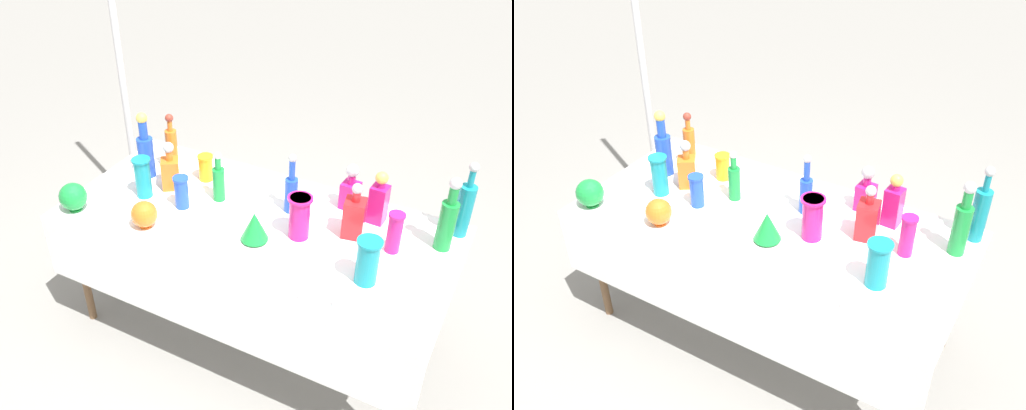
% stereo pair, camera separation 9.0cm
% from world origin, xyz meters
% --- Properties ---
extents(ground_plane, '(40.00, 40.00, 0.00)m').
position_xyz_m(ground_plane, '(0.00, 0.00, 0.00)').
color(ground_plane, gray).
extents(display_table, '(1.98, 0.96, 0.76)m').
position_xyz_m(display_table, '(0.00, -0.04, 0.70)').
color(display_table, white).
rests_on(display_table, ground).
extents(tall_bottle_0, '(0.08, 0.08, 0.38)m').
position_xyz_m(tall_bottle_0, '(0.87, 0.23, 0.92)').
color(tall_bottle_0, '#198C38').
rests_on(tall_bottle_0, display_table).
extents(tall_bottle_1, '(0.07, 0.07, 0.33)m').
position_xyz_m(tall_bottle_1, '(0.11, 0.17, 0.88)').
color(tall_bottle_1, blue).
rests_on(tall_bottle_1, display_table).
extents(tall_bottle_2, '(0.09, 0.09, 0.38)m').
position_xyz_m(tall_bottle_2, '(-0.75, 0.11, 0.92)').
color(tall_bottle_2, blue).
rests_on(tall_bottle_2, display_table).
extents(tall_bottle_3, '(0.06, 0.06, 0.28)m').
position_xyz_m(tall_bottle_3, '(-0.27, 0.09, 0.87)').
color(tall_bottle_3, '#198C38').
rests_on(tall_bottle_3, display_table).
extents(tall_bottle_4, '(0.08, 0.08, 0.40)m').
position_xyz_m(tall_bottle_4, '(0.92, 0.38, 0.92)').
color(tall_bottle_4, teal).
rests_on(tall_bottle_4, display_table).
extents(tall_bottle_5, '(0.06, 0.06, 0.36)m').
position_xyz_m(tall_bottle_5, '(-0.65, 0.21, 0.91)').
color(tall_bottle_5, orange).
rests_on(tall_bottle_5, display_table).
extents(square_decanter_0, '(0.09, 0.09, 0.28)m').
position_xyz_m(square_decanter_0, '(0.53, 0.29, 0.89)').
color(square_decanter_0, '#C61972').
rests_on(square_decanter_0, display_table).
extents(square_decanter_1, '(0.12, 0.12, 0.29)m').
position_xyz_m(square_decanter_1, '(0.46, 0.12, 0.87)').
color(square_decanter_1, red).
rests_on(square_decanter_1, display_table).
extents(square_decanter_2, '(0.13, 0.13, 0.28)m').
position_xyz_m(square_decanter_2, '(-0.56, 0.07, 0.87)').
color(square_decanter_2, orange).
rests_on(square_decanter_2, display_table).
extents(square_decanter_3, '(0.09, 0.09, 0.25)m').
position_xyz_m(square_decanter_3, '(0.37, 0.34, 0.87)').
color(square_decanter_3, '#C61972').
rests_on(square_decanter_3, display_table).
extents(slender_vase_0, '(0.12, 0.12, 0.23)m').
position_xyz_m(slender_vase_0, '(0.24, -0.01, 0.88)').
color(slender_vase_0, '#C61972').
rests_on(slender_vase_0, display_table).
extents(slender_vase_1, '(0.11, 0.11, 0.22)m').
position_xyz_m(slender_vase_1, '(0.63, -0.17, 0.88)').
color(slender_vase_1, teal).
rests_on(slender_vase_1, display_table).
extents(slender_vase_2, '(0.08, 0.08, 0.18)m').
position_xyz_m(slender_vase_2, '(-0.40, -0.06, 0.86)').
color(slender_vase_2, blue).
rests_on(slender_vase_2, display_table).
extents(slender_vase_3, '(0.09, 0.09, 0.15)m').
position_xyz_m(slender_vase_3, '(-0.44, 0.23, 0.84)').
color(slender_vase_3, orange).
rests_on(slender_vase_3, display_table).
extents(slender_vase_4, '(0.08, 0.08, 0.21)m').
position_xyz_m(slender_vase_4, '(0.67, 0.10, 0.87)').
color(slender_vase_4, '#C61972').
rests_on(slender_vase_4, display_table).
extents(slender_vase_5, '(0.10, 0.10, 0.22)m').
position_xyz_m(slender_vase_5, '(-0.64, -0.07, 0.88)').
color(slender_vase_5, teal).
rests_on(slender_vase_5, display_table).
extents(fluted_vase_0, '(0.13, 0.13, 0.16)m').
position_xyz_m(fluted_vase_0, '(0.07, -0.14, 0.84)').
color(fluted_vase_0, '#198C38').
rests_on(fluted_vase_0, display_table).
extents(round_bowl_0, '(0.13, 0.13, 0.14)m').
position_xyz_m(round_bowl_0, '(-0.46, -0.30, 0.83)').
color(round_bowl_0, orange).
rests_on(round_bowl_0, display_table).
extents(round_bowl_1, '(0.14, 0.14, 0.15)m').
position_xyz_m(round_bowl_1, '(-0.87, -0.35, 0.84)').
color(round_bowl_1, '#198C38').
rests_on(round_bowl_1, display_table).
extents(price_tag_left, '(0.05, 0.03, 0.05)m').
position_xyz_m(price_tag_left, '(0.59, -0.38, 0.78)').
color(price_tag_left, white).
rests_on(price_tag_left, display_table).
extents(price_tag_center, '(0.05, 0.03, 0.04)m').
position_xyz_m(price_tag_center, '(0.45, -0.41, 0.78)').
color(price_tag_center, white).
rests_on(price_tag_center, display_table).
extents(canopy_pole, '(0.18, 0.18, 2.46)m').
position_xyz_m(canopy_pole, '(-1.33, 0.64, 0.97)').
color(canopy_pole, silver).
rests_on(canopy_pole, ground).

